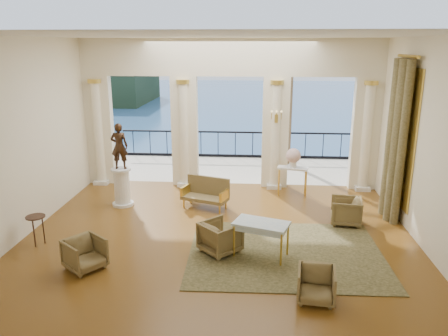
# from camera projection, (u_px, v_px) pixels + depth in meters

# --- Properties ---
(floor) EXTENTS (9.00, 9.00, 0.00)m
(floor) POSITION_uv_depth(u_px,v_px,m) (219.00, 235.00, 10.24)
(floor) COLOR #51320F
(floor) RESTS_ON ground
(room_walls) EXTENTS (9.00, 9.00, 9.00)m
(room_walls) POSITION_uv_depth(u_px,v_px,m) (214.00, 122.00, 8.38)
(room_walls) COLOR white
(room_walls) RESTS_ON ground
(arcade) EXTENTS (9.00, 0.56, 4.50)m
(arcade) POSITION_uv_depth(u_px,v_px,m) (230.00, 104.00, 13.19)
(arcade) COLOR #FDF2CE
(arcade) RESTS_ON ground
(terrace) EXTENTS (10.00, 3.60, 0.10)m
(terrace) POSITION_uv_depth(u_px,v_px,m) (233.00, 169.00, 15.81)
(terrace) COLOR beige
(terrace) RESTS_ON ground
(balustrade) EXTENTS (9.00, 0.06, 1.03)m
(balustrade) POSITION_uv_depth(u_px,v_px,m) (235.00, 147.00, 17.22)
(balustrade) COLOR black
(balustrade) RESTS_ON terrace
(palm_tree) EXTENTS (2.00, 2.00, 4.50)m
(palm_tree) POSITION_uv_depth(u_px,v_px,m) (292.00, 51.00, 15.30)
(palm_tree) COLOR #4C3823
(palm_tree) RESTS_ON terrace
(headland) EXTENTS (22.00, 18.00, 6.00)m
(headland) POSITION_uv_depth(u_px,v_px,m) (90.00, 85.00, 80.37)
(headland) COLOR black
(headland) RESTS_ON sea
(sea) EXTENTS (160.00, 160.00, 0.00)m
(sea) POSITION_uv_depth(u_px,v_px,m) (252.00, 111.00, 69.41)
(sea) COLOR #214E91
(sea) RESTS_ON ground
(curtain) EXTENTS (0.33, 1.40, 4.09)m
(curtain) POSITION_uv_depth(u_px,v_px,m) (396.00, 141.00, 10.81)
(curtain) COLOR #4B4623
(curtain) RESTS_ON ground
(window_frame) EXTENTS (0.04, 1.60, 3.40)m
(window_frame) POSITION_uv_depth(u_px,v_px,m) (404.00, 138.00, 10.77)
(window_frame) COLOR gold
(window_frame) RESTS_ON room_walls
(wall_sconce) EXTENTS (0.30, 0.11, 0.33)m
(wall_sconce) POSITION_uv_depth(u_px,v_px,m) (276.00, 118.00, 12.89)
(wall_sconce) COLOR gold
(wall_sconce) RESTS_ON arcade
(rug) EXTENTS (4.20, 3.31, 0.02)m
(rug) POSITION_uv_depth(u_px,v_px,m) (285.00, 253.00, 9.36)
(rug) COLOR #2A3017
(rug) RESTS_ON ground
(armchair_a) EXTENTS (0.93, 0.93, 0.70)m
(armchair_a) POSITION_uv_depth(u_px,v_px,m) (85.00, 252.00, 8.65)
(armchair_a) COLOR #4A3E20
(armchair_a) RESTS_ON ground
(armchair_b) EXTENTS (0.71, 0.67, 0.66)m
(armchair_b) POSITION_uv_depth(u_px,v_px,m) (316.00, 283.00, 7.57)
(armchair_b) COLOR #4A3E20
(armchair_b) RESTS_ON ground
(armchair_c) EXTENTS (0.76, 0.80, 0.73)m
(armchair_c) POSITION_uv_depth(u_px,v_px,m) (346.00, 210.00, 10.81)
(armchair_c) COLOR #4A3E20
(armchair_c) RESTS_ON ground
(armchair_d) EXTENTS (1.01, 1.01, 0.76)m
(armchair_d) POSITION_uv_depth(u_px,v_px,m) (220.00, 236.00, 9.33)
(armchair_d) COLOR #4A3E20
(armchair_d) RESTS_ON ground
(settee) EXTENTS (1.37, 0.93, 0.83)m
(settee) POSITION_uv_depth(u_px,v_px,m) (206.00, 193.00, 11.92)
(settee) COLOR #4A3E20
(settee) RESTS_ON ground
(game_table) EXTENTS (1.26, 0.94, 0.77)m
(game_table) POSITION_uv_depth(u_px,v_px,m) (261.00, 226.00, 9.06)
(game_table) COLOR #ABC9DD
(game_table) RESTS_ON ground
(pedestal) EXTENTS (0.58, 0.58, 1.06)m
(pedestal) POSITION_uv_depth(u_px,v_px,m) (122.00, 188.00, 12.03)
(pedestal) COLOR silver
(pedestal) RESTS_ON ground
(statue) EXTENTS (0.48, 0.33, 1.25)m
(statue) POSITION_uv_depth(u_px,v_px,m) (119.00, 146.00, 11.71)
(statue) COLOR #302015
(statue) RESTS_ON pedestal
(console_table) EXTENTS (0.94, 0.53, 0.84)m
(console_table) POSITION_uv_depth(u_px,v_px,m) (293.00, 172.00, 12.83)
(console_table) COLOR silver
(console_table) RESTS_ON ground
(urn) EXTENTS (0.43, 0.43, 0.57)m
(urn) POSITION_uv_depth(u_px,v_px,m) (293.00, 157.00, 12.70)
(urn) COLOR white
(urn) RESTS_ON console_table
(side_table) EXTENTS (0.42, 0.42, 0.68)m
(side_table) POSITION_uv_depth(u_px,v_px,m) (36.00, 220.00, 9.63)
(side_table) COLOR black
(side_table) RESTS_ON ground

